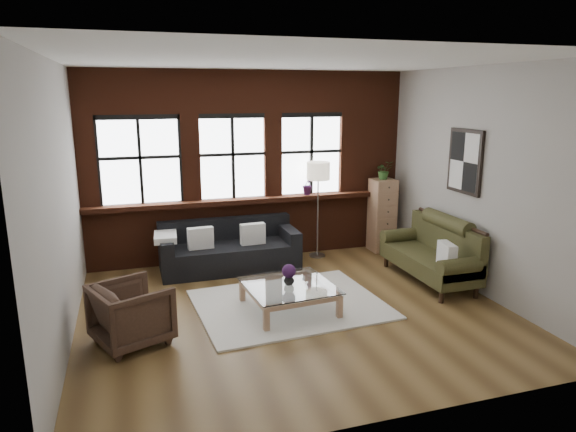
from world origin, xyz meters
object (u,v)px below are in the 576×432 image
object	(u,v)px
vase	(289,279)
drawer_chest	(382,215)
armchair	(132,314)
coffee_table	(289,298)
floor_lamp	(318,206)
dark_sofa	(229,245)
vintage_settee	(429,250)

from	to	relation	value
vase	drawer_chest	world-z (taller)	drawer_chest
armchair	coffee_table	world-z (taller)	armchair
vase	floor_lamp	world-z (taller)	floor_lamp
dark_sofa	coffee_table	world-z (taller)	dark_sofa
dark_sofa	vintage_settee	world-z (taller)	vintage_settee
coffee_table	floor_lamp	size ratio (longest dim) A/B	0.61
dark_sofa	floor_lamp	distance (m)	1.70
vintage_settee	armchair	distance (m)	4.43
vintage_settee	floor_lamp	bearing A→B (deg)	125.37
dark_sofa	drawer_chest	size ratio (longest dim) A/B	1.68
vase	floor_lamp	size ratio (longest dim) A/B	0.08
coffee_table	floor_lamp	bearing A→B (deg)	60.43
coffee_table	vase	world-z (taller)	vase
coffee_table	armchair	bearing A→B (deg)	-170.57
armchair	drawer_chest	size ratio (longest dim) A/B	0.60
coffee_table	vase	distance (m)	0.26
drawer_chest	vintage_settee	bearing A→B (deg)	-92.35
dark_sofa	coffee_table	size ratio (longest dim) A/B	2.00
dark_sofa	coffee_table	xyz separation A→B (m)	(0.43, -1.88, -0.23)
vase	floor_lamp	bearing A→B (deg)	60.43
dark_sofa	vintage_settee	size ratio (longest dim) A/B	1.20
dark_sofa	vintage_settee	xyz separation A→B (m)	(2.80, -1.47, 0.09)
armchair	drawer_chest	bearing A→B (deg)	-84.76
armchair	drawer_chest	world-z (taller)	drawer_chest
armchair	vase	bearing A→B (deg)	-103.93
vintage_settee	vase	world-z (taller)	vintage_settee
floor_lamp	vintage_settee	bearing A→B (deg)	-54.63
dark_sofa	armchair	xyz separation A→B (m)	(-1.57, -2.21, -0.04)
coffee_table	drawer_chest	world-z (taller)	drawer_chest
dark_sofa	drawer_chest	distance (m)	2.89
drawer_chest	floor_lamp	distance (m)	1.28
armchair	vase	xyz separation A→B (m)	(2.00, 0.33, 0.08)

